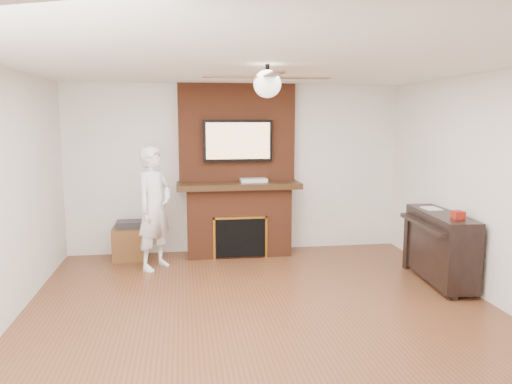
{
  "coord_description": "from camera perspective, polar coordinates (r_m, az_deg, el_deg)",
  "views": [
    {
      "loc": [
        -0.8,
        -4.68,
        2.01
      ],
      "look_at": [
        0.03,
        0.9,
        1.17
      ],
      "focal_mm": 35.0,
      "sensor_mm": 36.0,
      "label": 1
    }
  ],
  "objects": [
    {
      "name": "room_shell",
      "position": [
        4.8,
        1.26,
        -0.59
      ],
      "size": [
        5.36,
        5.86,
        2.86
      ],
      "color": "#5C311B",
      "rests_on": "ground"
    },
    {
      "name": "fireplace",
      "position": [
        7.34,
        -2.09,
        0.54
      ],
      "size": [
        1.78,
        0.64,
        2.5
      ],
      "color": "brown",
      "rests_on": "ground"
    },
    {
      "name": "tv",
      "position": [
        7.23,
        -2.08,
        5.88
      ],
      "size": [
        1.0,
        0.08,
        0.6
      ],
      "color": "black",
      "rests_on": "fireplace"
    },
    {
      "name": "ceiling_fan",
      "position": [
        4.75,
        1.3,
        12.39
      ],
      "size": [
        1.21,
        1.21,
        0.31
      ],
      "color": "black",
      "rests_on": "room_shell"
    },
    {
      "name": "person",
      "position": [
        6.74,
        -11.53,
        -1.83
      ],
      "size": [
        0.68,
        0.72,
        1.64
      ],
      "primitive_type": "imported",
      "rotation": [
        0.0,
        0.0,
        0.93
      ],
      "color": "white",
      "rests_on": "ground"
    },
    {
      "name": "side_table",
      "position": [
        7.41,
        -14.19,
        -5.49
      ],
      "size": [
        0.49,
        0.49,
        0.55
      ],
      "rotation": [
        0.0,
        0.0,
        0.03
      ],
      "color": "brown",
      "rests_on": "ground"
    },
    {
      "name": "piano",
      "position": [
        6.52,
        20.24,
        -5.74
      ],
      "size": [
        0.6,
        1.36,
        0.96
      ],
      "rotation": [
        0.0,
        0.0,
        -0.08
      ],
      "color": "black",
      "rests_on": "ground"
    },
    {
      "name": "cable_box",
      "position": [
        7.25,
        -0.28,
        1.35
      ],
      "size": [
        0.39,
        0.23,
        0.05
      ],
      "primitive_type": "cube",
      "rotation": [
        0.0,
        0.0,
        0.02
      ],
      "color": "silver",
      "rests_on": "fireplace"
    },
    {
      "name": "candle_orange",
      "position": [
        7.27,
        -3.07,
        -7.1
      ],
      "size": [
        0.07,
        0.07,
        0.11
      ],
      "primitive_type": "cylinder",
      "color": "orange",
      "rests_on": "ground"
    },
    {
      "name": "candle_green",
      "position": [
        7.33,
        -2.45,
        -7.07
      ],
      "size": [
        0.07,
        0.07,
        0.09
      ],
      "primitive_type": "cylinder",
      "color": "#497830",
      "rests_on": "ground"
    },
    {
      "name": "candle_cream",
      "position": [
        7.36,
        -0.7,
        -6.95
      ],
      "size": [
        0.08,
        0.08,
        0.1
      ],
      "primitive_type": "cylinder",
      "color": "beige",
      "rests_on": "ground"
    },
    {
      "name": "candle_blue",
      "position": [
        7.38,
        -0.91,
        -6.99
      ],
      "size": [
        0.06,
        0.06,
        0.08
      ],
      "primitive_type": "cylinder",
      "color": "navy",
      "rests_on": "ground"
    }
  ]
}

